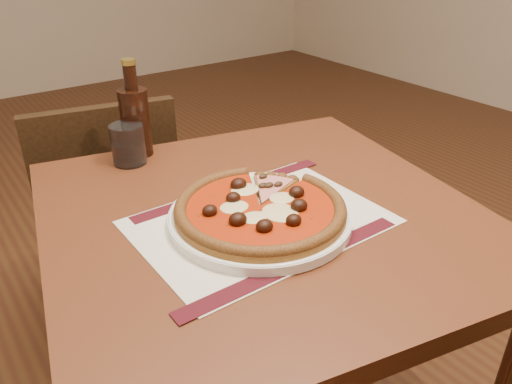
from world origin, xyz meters
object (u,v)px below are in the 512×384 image
(chair_far, at_px, (110,210))
(water_glass, at_px, (128,144))
(pizza, at_px, (260,208))
(table, at_px, (262,253))
(plate, at_px, (260,217))
(bottle, at_px, (135,119))

(chair_far, distance_m, water_glass, 0.45)
(pizza, bearing_deg, table, 48.76)
(chair_far, bearing_deg, plate, 105.92)
(bottle, bearing_deg, pizza, -83.21)
(pizza, distance_m, water_glass, 0.39)
(table, distance_m, pizza, 0.14)
(pizza, height_order, bottle, bottle)
(pizza, bearing_deg, bottle, 96.79)
(plate, bearing_deg, water_glass, 102.91)
(chair_far, distance_m, bottle, 0.45)
(bottle, bearing_deg, chair_far, 91.84)
(water_glass, height_order, bottle, bottle)
(table, height_order, chair_far, chair_far)
(table, distance_m, plate, 0.12)
(plate, height_order, bottle, bottle)
(pizza, relative_size, bottle, 1.39)
(plate, relative_size, water_glass, 3.63)
(chair_far, xyz_separation_m, bottle, (0.01, -0.27, 0.37))
(plate, xyz_separation_m, pizza, (-0.00, -0.00, 0.02))
(pizza, bearing_deg, water_glass, 102.85)
(table, distance_m, bottle, 0.44)
(table, height_order, pizza, pizza)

